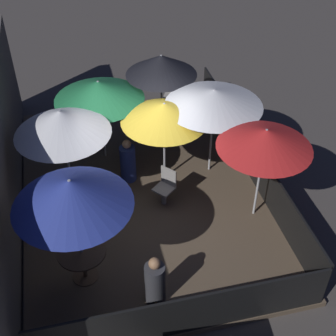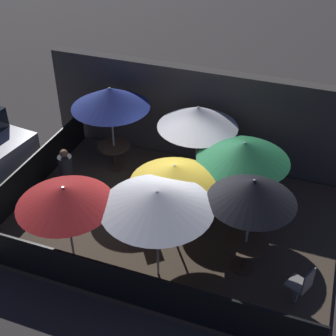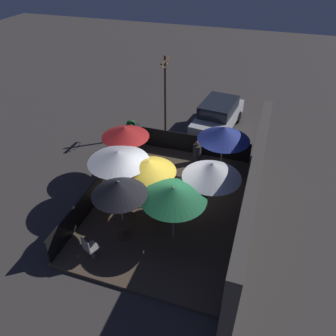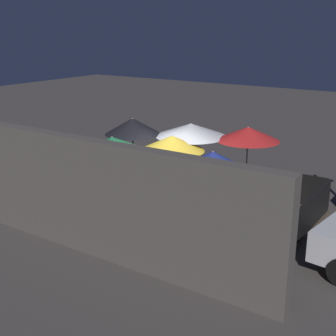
% 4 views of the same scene
% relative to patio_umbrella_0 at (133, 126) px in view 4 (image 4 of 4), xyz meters
% --- Properties ---
extents(ground_plane, '(60.00, 60.00, 0.00)m').
position_rel_patio_umbrella_0_xyz_m(ground_plane, '(-1.99, 0.94, -2.23)').
color(ground_plane, '#423D3A').
extents(patio_deck, '(7.76, 5.44, 0.12)m').
position_rel_patio_umbrella_0_xyz_m(patio_deck, '(-1.99, 0.94, -2.17)').
color(patio_deck, brown).
rests_on(patio_deck, ground_plane).
extents(building_wall, '(9.36, 0.36, 2.82)m').
position_rel_patio_umbrella_0_xyz_m(building_wall, '(-1.99, 3.89, -0.82)').
color(building_wall, '#4C4742').
rests_on(building_wall, ground_plane).
extents(fence_front, '(7.56, 0.05, 0.95)m').
position_rel_patio_umbrella_0_xyz_m(fence_front, '(-1.99, -1.73, -1.63)').
color(fence_front, black).
rests_on(fence_front, patio_deck).
extents(fence_side_left, '(0.05, 5.24, 0.95)m').
position_rel_patio_umbrella_0_xyz_m(fence_side_left, '(-5.82, 0.94, -1.63)').
color(fence_side_left, black).
rests_on(fence_side_left, patio_deck).
extents(patio_umbrella_0, '(1.77, 1.77, 2.37)m').
position_rel_patio_umbrella_0_xyz_m(patio_umbrella_0, '(0.00, 0.00, 0.00)').
color(patio_umbrella_0, '#B2B2B7').
rests_on(patio_umbrella_0, patio_deck).
extents(patio_umbrella_1, '(2.06, 2.06, 2.46)m').
position_rel_patio_umbrella_0_xyz_m(patio_umbrella_1, '(-4.24, 2.48, 0.08)').
color(patio_umbrella_1, '#B2B2B7').
rests_on(patio_umbrella_1, patio_deck).
extents(patio_umbrella_2, '(2.22, 2.22, 2.25)m').
position_rel_patio_umbrella_0_xyz_m(patio_umbrella_2, '(-1.66, -0.82, -0.06)').
color(patio_umbrella_2, '#B2B2B7').
rests_on(patio_umbrella_2, patio_deck).
extents(patio_umbrella_3, '(1.94, 1.94, 2.09)m').
position_rel_patio_umbrella_0_xyz_m(patio_umbrella_3, '(-1.71, 0.32, -0.25)').
color(patio_umbrella_3, '#B2B2B7').
rests_on(patio_umbrella_3, patio_deck).
extents(patio_umbrella_4, '(2.02, 2.02, 2.33)m').
position_rel_patio_umbrella_0_xyz_m(patio_umbrella_4, '(-1.88, 2.52, -0.06)').
color(patio_umbrella_4, '#B2B2B7').
rests_on(patio_umbrella_4, patio_deck).
extents(patio_umbrella_5, '(1.92, 1.92, 2.26)m').
position_rel_patio_umbrella_0_xyz_m(patio_umbrella_5, '(-3.37, -1.32, -0.07)').
color(patio_umbrella_5, '#B2B2B7').
rests_on(patio_umbrella_5, patio_deck).
extents(patio_umbrella_6, '(2.13, 2.13, 2.14)m').
position_rel_patio_umbrella_0_xyz_m(patio_umbrella_6, '(-0.51, 1.61, -0.20)').
color(patio_umbrella_6, '#B2B2B7').
rests_on(patio_umbrella_6, patio_deck).
extents(dining_table_0, '(0.95, 0.95, 0.76)m').
position_rel_patio_umbrella_0_xyz_m(dining_table_0, '(0.00, -0.00, -1.50)').
color(dining_table_0, '#4C3828').
rests_on(dining_table_0, patio_deck).
extents(dining_table_1, '(0.91, 0.91, 0.73)m').
position_rel_patio_umbrella_0_xyz_m(dining_table_1, '(-4.24, 2.48, -1.53)').
color(dining_table_1, '#4C3828').
rests_on(dining_table_1, patio_deck).
extents(patio_chair_0, '(0.53, 0.53, 0.96)m').
position_rel_patio_umbrella_0_xyz_m(patio_chair_0, '(1.24, -0.57, -1.58)').
color(patio_chair_0, gray).
rests_on(patio_chair_0, patio_deck).
extents(patio_chair_1, '(0.56, 0.56, 0.90)m').
position_rel_patio_umbrella_0_xyz_m(patio_chair_1, '(-2.56, 0.50, -1.62)').
color(patio_chair_1, gray).
rests_on(patio_chair_1, patio_deck).
extents(patron_0, '(0.44, 0.44, 1.14)m').
position_rel_patio_umbrella_0_xyz_m(patron_0, '(-1.55, 1.17, -1.61)').
color(patron_0, navy).
rests_on(patron_0, patio_deck).
extents(patron_1, '(0.53, 0.53, 1.13)m').
position_rel_patio_umbrella_0_xyz_m(patron_1, '(-5.06, 1.28, -1.61)').
color(patron_1, '#333338').
rests_on(patron_1, patio_deck).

